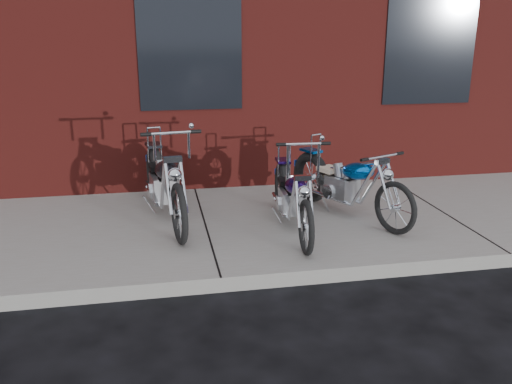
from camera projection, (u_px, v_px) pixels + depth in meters
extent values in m
plane|color=black|center=(221.00, 293.00, 5.06)|extent=(120.00, 120.00, 0.00)
cube|color=gray|center=(205.00, 230.00, 6.45)|extent=(22.00, 3.00, 0.15)
torus|color=black|center=(285.00, 190.00, 6.67)|extent=(0.17, 0.64, 0.64)
torus|color=black|center=(309.00, 232.00, 5.36)|extent=(0.10, 0.58, 0.58)
cube|color=#A8AEB5|center=(293.00, 204.00, 6.14)|extent=(0.27, 0.37, 0.27)
ellipsoid|color=#270E59|center=(298.00, 189.00, 5.83)|extent=(0.26, 0.50, 0.27)
cube|color=black|center=(290.00, 184.00, 6.30)|extent=(0.23, 0.26, 0.05)
cylinder|color=silver|center=(307.00, 206.00, 5.40)|extent=(0.05, 0.26, 0.48)
cylinder|color=silver|center=(306.00, 146.00, 5.33)|extent=(0.49, 0.06, 0.03)
cylinder|color=silver|center=(286.00, 165.00, 6.51)|extent=(0.02, 0.02, 0.42)
cylinder|color=silver|center=(299.00, 208.00, 6.37)|extent=(0.09, 0.80, 0.04)
torus|color=black|center=(318.00, 179.00, 7.08)|extent=(0.38, 0.67, 0.67)
torus|color=black|center=(405.00, 211.00, 5.92)|extent=(0.30, 0.59, 0.61)
cube|color=#A8AEB5|center=(350.00, 191.00, 6.61)|extent=(0.39, 0.45, 0.28)
ellipsoid|color=blue|center=(366.00, 174.00, 6.32)|extent=(0.43, 0.57, 0.29)
cube|color=beige|center=(337.00, 172.00, 6.75)|extent=(0.31, 0.33, 0.06)
cylinder|color=silver|center=(398.00, 187.00, 5.95)|extent=(0.14, 0.26, 0.50)
cylinder|color=silver|center=(392.00, 158.00, 5.95)|extent=(0.48, 0.23, 0.03)
cylinder|color=silver|center=(323.00, 154.00, 6.92)|extent=(0.03, 0.03, 0.45)
cylinder|color=silver|center=(344.00, 195.00, 6.87)|extent=(0.37, 0.79, 0.04)
torus|color=black|center=(157.00, 177.00, 7.06)|extent=(0.25, 0.75, 0.74)
torus|color=black|center=(182.00, 218.00, 5.61)|extent=(0.17, 0.67, 0.67)
cube|color=#A8AEB5|center=(166.00, 191.00, 6.47)|extent=(0.34, 0.45, 0.31)
ellipsoid|color=black|center=(169.00, 173.00, 6.12)|extent=(0.35, 0.60, 0.32)
cube|color=black|center=(161.00, 169.00, 6.65)|extent=(0.29, 0.32, 0.06)
cylinder|color=silver|center=(179.00, 190.00, 5.65)|extent=(0.08, 0.30, 0.55)
cylinder|color=silver|center=(174.00, 135.00, 5.60)|extent=(0.56, 0.11, 0.03)
cylinder|color=silver|center=(156.00, 149.00, 6.87)|extent=(0.03, 0.03, 0.49)
cylinder|color=silver|center=(173.00, 196.00, 6.75)|extent=(0.18, 0.92, 0.05)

